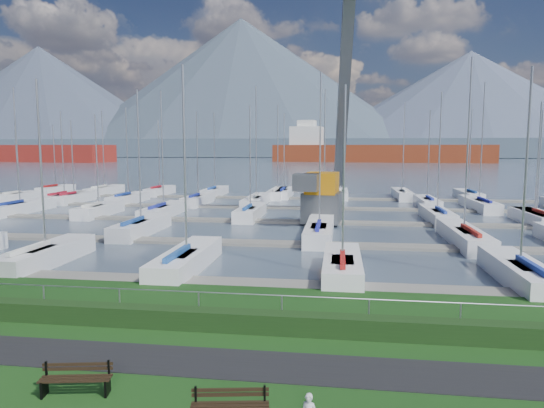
# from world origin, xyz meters

# --- Properties ---
(path) EXTENTS (160.00, 2.00, 0.04)m
(path) POSITION_xyz_m (0.00, -3.00, 0.01)
(path) COLOR black
(path) RESTS_ON grass
(water) EXTENTS (800.00, 540.00, 0.20)m
(water) POSITION_xyz_m (0.00, 260.00, -0.40)
(water) COLOR #414F5F
(hedge) EXTENTS (80.00, 0.70, 0.70)m
(hedge) POSITION_xyz_m (0.00, -0.40, 0.35)
(hedge) COLOR black
(hedge) RESTS_ON grass
(fence) EXTENTS (80.00, 0.04, 0.04)m
(fence) POSITION_xyz_m (0.00, 0.00, 1.20)
(fence) COLOR gray
(fence) RESTS_ON grass
(foothill) EXTENTS (900.00, 80.00, 12.00)m
(foothill) POSITION_xyz_m (0.00, 330.00, 6.00)
(foothill) COLOR #425161
(foothill) RESTS_ON water
(mountains) EXTENTS (1190.00, 360.00, 115.00)m
(mountains) POSITION_xyz_m (7.35, 404.62, 46.68)
(mountains) COLOR #445563
(mountains) RESTS_ON water
(docks) EXTENTS (90.00, 41.60, 0.25)m
(docks) POSITION_xyz_m (0.00, 26.00, -0.22)
(docks) COLOR slate
(docks) RESTS_ON water
(bench_left) EXTENTS (1.85, 0.74, 0.85)m
(bench_left) POSITION_xyz_m (-2.71, -5.26, 0.42)
(bench_left) COLOR black
(bench_left) RESTS_ON grass
(bench_right) EXTENTS (1.84, 0.71, 0.85)m
(bench_right) POSITION_xyz_m (1.51, -6.02, 0.42)
(bench_right) COLOR black
(bench_right) RESTS_ON grass
(crane) EXTENTS (5.02, 13.33, 22.35)m
(crane) POSITION_xyz_m (2.95, 26.73, 5.33)
(crane) COLOR #55585C
(crane) RESTS_ON water
(cargo_ship_west) EXTENTS (100.93, 31.69, 21.50)m
(cargo_ship_west) POSITION_xyz_m (-153.10, 195.78, 3.54)
(cargo_ship_west) COLOR maroon
(cargo_ship_west) RESTS_ON water
(cargo_ship_mid) EXTENTS (98.61, 29.07, 21.50)m
(cargo_ship_mid) POSITION_xyz_m (18.10, 211.28, 3.56)
(cargo_ship_mid) COLOR maroon
(cargo_ship_mid) RESTS_ON water
(sailboat_fleet) EXTENTS (76.36, 49.86, 13.81)m
(sailboat_fleet) POSITION_xyz_m (-1.08, 29.74, 5.47)
(sailboat_fleet) COLOR silver
(sailboat_fleet) RESTS_ON water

